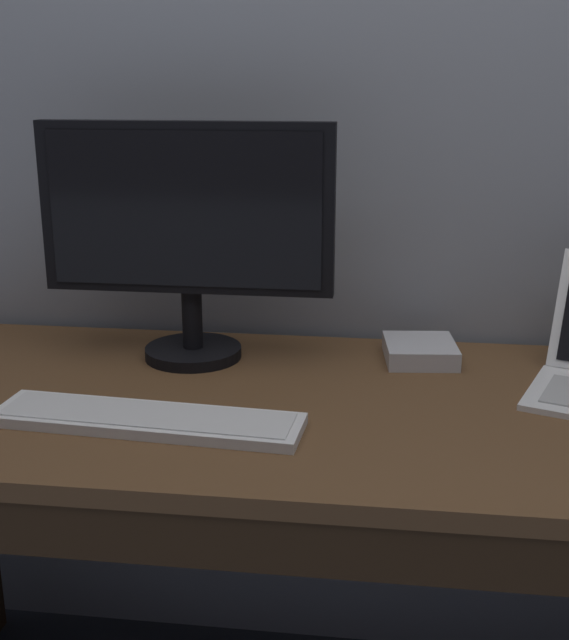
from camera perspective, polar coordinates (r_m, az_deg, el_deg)
name	(u,v)px	position (r m, az deg, el deg)	size (l,w,h in m)	color
desk	(360,526)	(1.49, 5.29, -14.06)	(1.85, 0.70, 0.76)	brown
external_monitor	(187,228)	(1.53, -6.79, 6.38)	(0.55, 0.19, 0.45)	black
wired_keyboard	(147,419)	(1.32, -9.54, -6.83)	(0.50, 0.15, 0.02)	white
external_drive_box	(420,351)	(1.61, 9.41, -2.14)	(0.13, 0.15, 0.04)	silver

